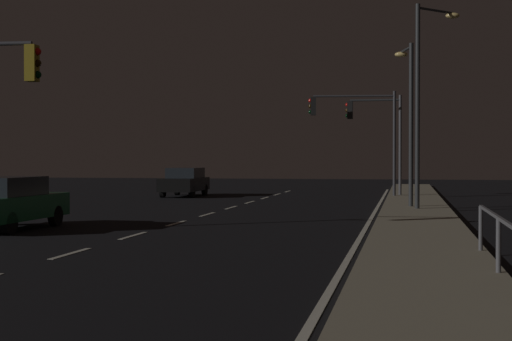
% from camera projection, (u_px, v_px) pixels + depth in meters
% --- Properties ---
extents(ground_plane, '(112.00, 112.00, 0.00)m').
position_uv_depth(ground_plane, '(140.00, 234.00, 21.49)').
color(ground_plane, black).
rests_on(ground_plane, ground).
extents(sidewalk_right, '(2.67, 77.00, 0.14)m').
position_uv_depth(sidewalk_right, '(421.00, 237.00, 20.02)').
color(sidewalk_right, gray).
rests_on(sidewalk_right, ground).
extents(lane_markings_center, '(0.14, 50.00, 0.01)m').
position_uv_depth(lane_markings_center, '(176.00, 223.00, 24.92)').
color(lane_markings_center, silver).
rests_on(lane_markings_center, ground).
extents(lane_edge_line, '(0.14, 53.00, 0.01)m').
position_uv_depth(lane_edge_line, '(369.00, 222.00, 25.23)').
color(lane_edge_line, silver).
rests_on(lane_edge_line, ground).
extents(car, '(1.86, 4.42, 1.57)m').
position_uv_depth(car, '(7.00, 202.00, 22.71)').
color(car, '#14592D').
rests_on(car, ground).
extents(car_oncoming, '(1.90, 4.43, 1.57)m').
position_uv_depth(car_oncoming, '(185.00, 181.00, 42.33)').
color(car_oncoming, black).
rests_on(car_oncoming, ground).
extents(traffic_light_near_left, '(4.54, 0.81, 5.48)m').
position_uv_depth(traffic_light_near_left, '(357.00, 121.00, 40.42)').
color(traffic_light_near_left, '#38383D').
rests_on(traffic_light_near_left, sidewalk_right).
extents(traffic_light_mid_left, '(3.01, 0.34, 5.34)m').
position_uv_depth(traffic_light_mid_left, '(377.00, 126.00, 41.38)').
color(traffic_light_mid_left, '#4C4C51').
rests_on(traffic_light_mid_left, sidewalk_right).
extents(street_lamp_across_street, '(1.77, 1.71, 8.00)m').
position_uv_depth(street_lamp_across_street, '(424.00, 87.00, 30.27)').
color(street_lamp_across_street, '#2D3033').
rests_on(street_lamp_across_street, sidewalk_right).
extents(street_lamp_corner, '(0.78, 1.83, 6.68)m').
position_uv_depth(street_lamp_corner, '(409.00, 108.00, 31.81)').
color(street_lamp_corner, '#2D3033').
rests_on(street_lamp_corner, sidewalk_right).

